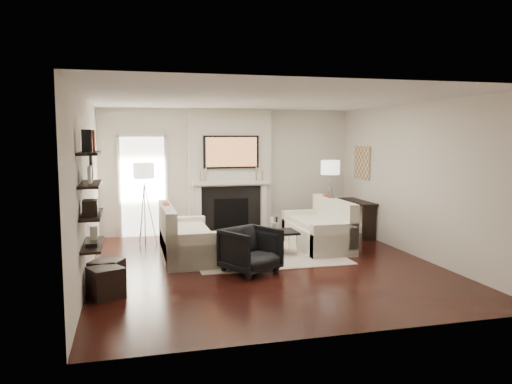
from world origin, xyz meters
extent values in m
plane|color=black|center=(0.00, 0.00, 0.00)|extent=(6.00, 6.00, 0.00)
plane|color=white|center=(0.00, 0.00, 2.70)|extent=(6.00, 6.00, 0.00)
plane|color=silver|center=(0.00, 3.00, 1.35)|extent=(5.50, 0.00, 5.50)
plane|color=silver|center=(0.00, -3.00, 1.35)|extent=(5.50, 0.00, 5.50)
plane|color=silver|center=(-2.75, 0.00, 1.35)|extent=(0.00, 6.00, 6.00)
plane|color=silver|center=(2.75, 0.00, 1.35)|extent=(0.00, 6.00, 6.00)
cube|color=silver|center=(0.00, 2.88, 1.35)|extent=(1.80, 0.25, 2.70)
cube|color=black|center=(0.00, 2.74, 0.52)|extent=(1.30, 0.02, 1.04)
cube|color=black|center=(0.00, 2.73, 0.45)|extent=(0.75, 0.02, 0.65)
cube|color=white|center=(-0.72, 2.71, 0.55)|extent=(0.12, 0.08, 1.10)
cube|color=white|center=(0.72, 2.71, 0.55)|extent=(0.12, 0.08, 1.10)
cube|color=white|center=(0.00, 2.69, 1.12)|extent=(1.70, 0.18, 0.07)
cube|color=black|center=(0.00, 2.71, 1.78)|extent=(1.20, 0.06, 0.70)
cube|color=#BF723F|center=(0.00, 2.68, 1.78)|extent=(1.10, 0.00, 0.62)
cylinder|color=silver|center=(-0.55, 2.70, 1.30)|extent=(0.04, 0.04, 0.30)
cylinder|color=silver|center=(-0.68, 2.70, 1.27)|extent=(0.04, 0.04, 0.24)
cylinder|color=silver|center=(0.55, 2.70, 1.30)|extent=(0.04, 0.04, 0.30)
cylinder|color=silver|center=(0.68, 2.70, 1.27)|extent=(0.04, 0.04, 0.24)
cube|color=white|center=(-1.85, 2.98, 1.05)|extent=(0.90, 0.02, 2.10)
cube|color=white|center=(-2.33, 2.96, 1.05)|extent=(0.06, 0.06, 2.16)
cube|color=white|center=(-1.37, 2.96, 1.05)|extent=(0.06, 0.06, 2.16)
cube|color=white|center=(-1.85, 2.96, 2.13)|extent=(1.02, 0.06, 0.06)
cube|color=beige|center=(0.20, 0.65, 0.01)|extent=(2.60, 2.00, 0.01)
cube|color=silver|center=(-1.18, 0.79, 0.21)|extent=(0.85, 1.80, 0.42)
cube|color=silver|center=(-1.52, 0.79, 0.53)|extent=(0.18, 1.80, 0.80)
cube|color=silver|center=(-1.18, -0.02, 0.30)|extent=(0.85, 0.18, 0.60)
cube|color=silver|center=(-1.18, 1.60, 0.30)|extent=(0.85, 0.18, 0.60)
cube|color=silver|center=(-1.13, 0.79, 0.47)|extent=(0.63, 1.44, 0.10)
cube|color=#9C3013|center=(-1.52, 1.09, 0.73)|extent=(0.10, 0.42, 0.42)
cube|color=black|center=(-1.52, 0.49, 0.72)|extent=(0.10, 0.40, 0.40)
cube|color=silver|center=(1.32, 1.03, 0.21)|extent=(0.85, 1.80, 0.42)
cube|color=silver|center=(1.65, 1.03, 0.53)|extent=(0.18, 1.80, 0.80)
cube|color=silver|center=(1.32, 0.22, 0.30)|extent=(0.85, 0.18, 0.60)
cube|color=silver|center=(1.32, 1.84, 0.30)|extent=(0.85, 0.18, 0.60)
cube|color=silver|center=(1.27, 1.03, 0.47)|extent=(0.63, 1.44, 0.10)
cube|color=#9C3013|center=(1.65, 1.33, 0.73)|extent=(0.10, 0.42, 0.42)
cube|color=black|center=(1.65, 0.73, 0.72)|extent=(0.10, 0.40, 0.40)
cube|color=black|center=(0.22, 0.70, 0.40)|extent=(1.10, 0.55, 0.04)
cylinder|color=silver|center=(-0.28, 0.48, 0.19)|extent=(0.02, 0.02, 0.38)
cylinder|color=silver|center=(0.72, 0.48, 0.19)|extent=(0.02, 0.02, 0.38)
cylinder|color=silver|center=(-0.28, 0.92, 0.19)|extent=(0.02, 0.02, 0.38)
cylinder|color=silver|center=(0.72, 0.92, 0.19)|extent=(0.02, 0.02, 0.38)
cylinder|color=white|center=(0.37, 0.70, 0.56)|extent=(0.15, 0.15, 0.26)
cylinder|color=white|center=(0.37, 0.70, 0.49)|extent=(0.11, 0.11, 0.17)
cylinder|color=#9C5A1A|center=(-0.03, 0.70, 0.45)|extent=(0.27, 0.27, 0.05)
imported|color=black|center=(-0.33, -0.35, 0.38)|extent=(0.99, 0.97, 0.77)
cylinder|color=silver|center=(-1.85, 2.16, 0.60)|extent=(0.02, 0.02, 1.20)
cylinder|color=white|center=(-1.85, 2.16, 1.45)|extent=(0.40, 0.40, 0.30)
cylinder|color=silver|center=(-1.74, 2.16, 0.60)|extent=(0.25, 0.02, 1.23)
cylinder|color=silver|center=(-1.91, 2.25, 0.60)|extent=(0.14, 0.22, 1.23)
cylinder|color=silver|center=(-1.91, 2.06, 0.60)|extent=(0.14, 0.22, 1.23)
cylinder|color=silver|center=(2.05, 2.18, 0.60)|extent=(0.02, 0.02, 1.20)
cylinder|color=white|center=(2.05, 2.18, 1.45)|extent=(0.40, 0.40, 0.30)
cylinder|color=silver|center=(2.16, 2.18, 0.60)|extent=(0.25, 0.02, 1.23)
cylinder|color=silver|center=(2.00, 2.28, 0.60)|extent=(0.14, 0.22, 1.23)
cylinder|color=silver|center=(1.99, 2.08, 0.60)|extent=(0.14, 0.22, 1.23)
cube|color=black|center=(2.57, 1.90, 0.73)|extent=(0.35, 1.20, 0.04)
cube|color=black|center=(2.57, 1.35, 0.35)|extent=(0.30, 0.04, 0.71)
cube|color=black|center=(2.57, 2.45, 0.35)|extent=(0.30, 0.04, 0.71)
cube|color=tan|center=(2.73, 2.05, 1.55)|extent=(0.03, 0.70, 0.70)
cube|color=black|center=(-2.62, -1.00, 0.70)|extent=(0.25, 1.00, 0.03)
cube|color=black|center=(-2.62, -1.00, 1.10)|extent=(0.25, 1.00, 0.04)
cube|color=black|center=(-2.62, -1.00, 1.50)|extent=(0.25, 1.00, 0.04)
cube|color=black|center=(-2.62, -1.00, 1.90)|extent=(0.25, 1.00, 0.04)
cube|color=black|center=(-2.62, -1.34, 2.06)|extent=(0.12, 0.10, 0.28)
cube|color=#9C3013|center=(-2.62, -0.79, 2.06)|extent=(0.12, 0.10, 0.28)
cube|color=white|center=(-2.62, -1.07, 1.63)|extent=(0.04, 0.30, 0.22)
cube|color=black|center=(-2.62, -0.68, 1.61)|extent=(0.04, 0.22, 0.18)
cube|color=black|center=(-2.62, -1.18, 1.22)|extent=(0.18, 0.25, 0.20)
cube|color=black|center=(-2.62, -0.84, 1.18)|extent=(0.15, 0.12, 0.12)
cube|color=black|center=(-2.62, -1.16, 0.74)|extent=(0.14, 0.20, 0.05)
cube|color=white|center=(-2.62, -0.73, 0.81)|extent=(0.10, 0.10, 0.18)
cylinder|color=black|center=(-2.73, 0.90, 1.70)|extent=(0.04, 0.34, 0.34)
cylinder|color=white|center=(-2.71, 0.90, 1.70)|extent=(0.01, 0.29, 0.29)
cube|color=black|center=(-2.47, -0.66, 0.20)|extent=(0.53, 0.53, 0.40)
cube|color=black|center=(-2.47, -1.05, 0.20)|extent=(0.53, 0.53, 0.40)
camera|label=1|loc=(-2.15, -7.73, 2.12)|focal=35.00mm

